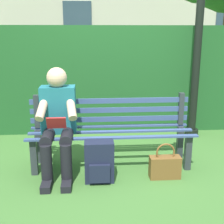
# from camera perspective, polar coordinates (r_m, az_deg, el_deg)

# --- Properties ---
(ground) EXTENTS (60.00, 60.00, 0.00)m
(ground) POSITION_cam_1_polar(r_m,az_deg,el_deg) (3.57, -0.12, -10.21)
(ground) COLOR #3D6B2D
(park_bench) EXTENTS (1.88, 0.47, 0.82)m
(park_bench) POSITION_cam_1_polar(r_m,az_deg,el_deg) (3.48, -0.22, -3.24)
(park_bench) COLOR #2D3338
(park_bench) RESTS_ON ground
(person_seated) EXTENTS (0.44, 0.73, 1.16)m
(person_seated) POSITION_cam_1_polar(r_m,az_deg,el_deg) (3.27, -10.36, -1.38)
(person_seated) COLOR #1E6672
(person_seated) RESTS_ON ground
(hedge_backdrop) EXTENTS (5.45, 0.72, 1.68)m
(hedge_backdrop) POSITION_cam_1_polar(r_m,az_deg,el_deg) (4.85, 4.11, 6.92)
(hedge_backdrop) COLOR #1E5123
(hedge_backdrop) RESTS_ON ground
(backpack) EXTENTS (0.30, 0.24, 0.44)m
(backpack) POSITION_cam_1_polar(r_m,az_deg,el_deg) (3.15, -2.46, -9.56)
(backpack) COLOR #191E33
(backpack) RESTS_ON ground
(handbag) EXTENTS (0.33, 0.13, 0.39)m
(handbag) POSITION_cam_1_polar(r_m,az_deg,el_deg) (3.29, 10.10, -10.17)
(handbag) COLOR brown
(handbag) RESTS_ON ground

